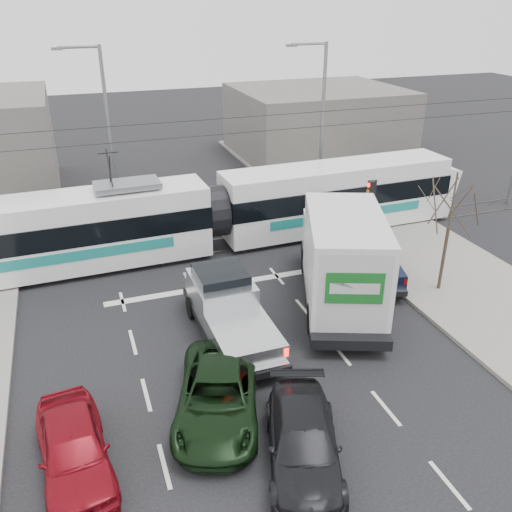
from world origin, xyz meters
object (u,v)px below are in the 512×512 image
object	(u,v)px
bare_tree	(452,206)
silver_pickup	(228,307)
street_lamp_near	(320,116)
green_car	(218,395)
street_lamp_far	(105,124)
box_truck	(342,259)
traffic_signal	(371,202)
dark_car	(303,442)
red_car	(73,448)
navy_pickup	(371,255)
tram	(214,213)

from	to	relation	value
bare_tree	silver_pickup	size ratio (longest dim) A/B	0.81
street_lamp_near	silver_pickup	size ratio (longest dim) A/B	1.46
bare_tree	green_car	bearing A→B (deg)	-159.16
street_lamp_near	street_lamp_far	xyz separation A→B (m)	(-11.50, 2.00, 0.00)
box_truck	green_car	xyz separation A→B (m)	(-6.31, -4.59, -1.26)
green_car	traffic_signal	bearing A→B (deg)	59.60
dark_car	red_car	bearing A→B (deg)	-178.23
street_lamp_near	silver_pickup	distance (m)	15.17
box_truck	silver_pickup	bearing A→B (deg)	-151.68
navy_pickup	dark_car	distance (m)	11.28
red_car	bare_tree	bearing A→B (deg)	13.01
tram	silver_pickup	bearing A→B (deg)	-103.64
street_lamp_far	dark_car	distance (m)	20.71
tram	red_car	size ratio (longest dim) A/B	5.98
bare_tree	silver_pickup	bearing A→B (deg)	-179.42
bare_tree	street_lamp_far	world-z (taller)	street_lamp_far
traffic_signal	dark_car	xyz separation A→B (m)	(-7.97, -10.55, -2.07)
tram	street_lamp_near	bearing A→B (deg)	27.73
tram	box_truck	size ratio (longest dim) A/B	3.03
silver_pickup	traffic_signal	bearing A→B (deg)	26.23
bare_tree	green_car	size ratio (longest dim) A/B	0.99
navy_pickup	dark_car	size ratio (longest dim) A/B	1.09
box_truck	navy_pickup	world-z (taller)	box_truck
street_lamp_near	street_lamp_far	world-z (taller)	same
navy_pickup	green_car	xyz separation A→B (m)	(-8.69, -6.29, -0.28)
traffic_signal	silver_pickup	world-z (taller)	traffic_signal
silver_pickup	red_car	bearing A→B (deg)	-140.16
tram	green_car	size ratio (longest dim) A/B	5.03
red_car	traffic_signal	bearing A→B (deg)	27.81
traffic_signal	street_lamp_far	xyz separation A→B (m)	(-10.66, 9.50, 2.37)
bare_tree	navy_pickup	distance (m)	4.11
green_car	dark_car	distance (m)	2.95
street_lamp_far	silver_pickup	xyz separation A→B (m)	(2.57, -13.59, -4.00)
traffic_signal	green_car	distance (m)	12.69
street_lamp_far	tram	bearing A→B (deg)	-56.37
street_lamp_far	navy_pickup	distance (m)	15.48
traffic_signal	dark_car	distance (m)	13.38
green_car	red_car	size ratio (longest dim) A/B	1.19
traffic_signal	dark_car	bearing A→B (deg)	-127.08
street_lamp_near	tram	world-z (taller)	street_lamp_near
traffic_signal	navy_pickup	bearing A→B (deg)	-116.48
street_lamp_far	green_car	size ratio (longest dim) A/B	1.78
box_truck	red_car	xyz separation A→B (m)	(-10.37, -5.34, -1.24)
navy_pickup	green_car	distance (m)	10.74
dark_car	bare_tree	bearing A→B (deg)	54.44
navy_pickup	green_car	world-z (taller)	navy_pickup
silver_pickup	navy_pickup	distance (m)	7.56
street_lamp_far	silver_pickup	bearing A→B (deg)	-79.29
street_lamp_near	dark_car	bearing A→B (deg)	-116.02
traffic_signal	street_lamp_near	bearing A→B (deg)	83.59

